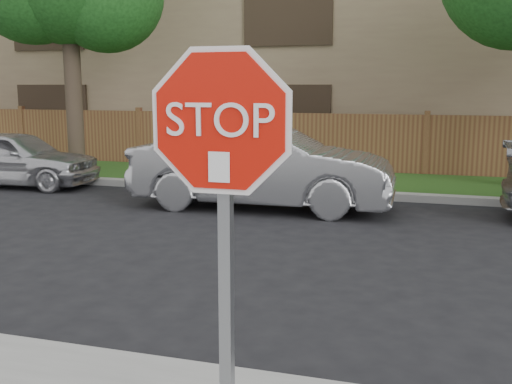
% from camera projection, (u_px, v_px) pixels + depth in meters
% --- Properties ---
extents(far_curb, '(70.00, 0.30, 0.15)m').
position_uv_depth(far_curb, '(421.00, 198.00, 12.14)').
color(far_curb, gray).
rests_on(far_curb, ground).
extents(grass_strip, '(70.00, 3.00, 0.12)m').
position_uv_depth(grass_strip, '(423.00, 186.00, 13.70)').
color(grass_strip, '#1E4714').
rests_on(grass_strip, ground).
extents(fence, '(70.00, 0.12, 1.60)m').
position_uv_depth(fence, '(426.00, 147.00, 15.08)').
color(fence, brown).
rests_on(fence, ground).
extents(apartment_building, '(35.20, 9.20, 7.20)m').
position_uv_depth(apartment_building, '(433.00, 49.00, 19.88)').
color(apartment_building, '#8A7256').
rests_on(apartment_building, ground).
extents(stop_sign, '(1.01, 0.13, 2.55)m').
position_uv_depth(stop_sign, '(222.00, 186.00, 2.97)').
color(stop_sign, gray).
rests_on(stop_sign, sidewalk_near).
extents(sedan_far_left, '(3.99, 1.87, 1.32)m').
position_uv_depth(sedan_far_left, '(15.00, 158.00, 13.89)').
color(sedan_far_left, silver).
rests_on(sedan_far_left, ground).
extents(sedan_left, '(4.99, 1.87, 1.63)m').
position_uv_depth(sedan_left, '(262.00, 166.00, 11.38)').
color(sedan_left, '#A6A6AA').
rests_on(sedan_left, ground).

